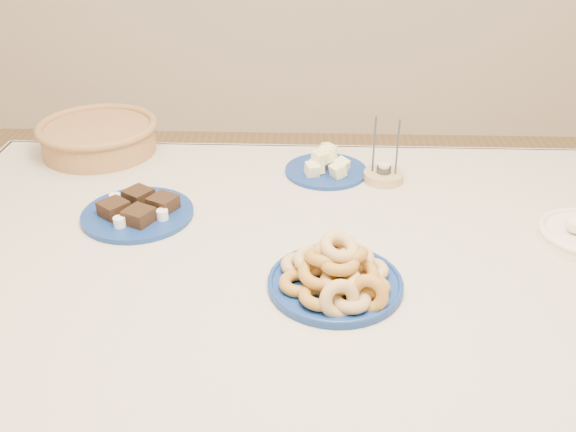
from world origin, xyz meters
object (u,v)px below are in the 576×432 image
object	(u,v)px
brownie_plate	(138,211)
dining_table	(289,284)
donut_platter	(337,275)
candle_holder	(383,175)
wicker_basket	(98,136)
melon_plate	(326,166)

from	to	relation	value
brownie_plate	dining_table	bearing A→B (deg)	-17.19
donut_platter	candle_holder	size ratio (longest dim) A/B	1.81
wicker_basket	candle_holder	world-z (taller)	candle_holder
donut_platter	wicker_basket	bearing A→B (deg)	135.65
dining_table	candle_holder	xyz separation A→B (m)	(0.23, 0.33, 0.12)
dining_table	brownie_plate	xyz separation A→B (m)	(-0.36, 0.11, 0.12)
donut_platter	candle_holder	bearing A→B (deg)	74.32
wicker_basket	candle_holder	xyz separation A→B (m)	(0.79, -0.16, -0.03)
candle_holder	wicker_basket	bearing A→B (deg)	168.74
brownie_plate	candle_holder	size ratio (longest dim) A/B	1.90
donut_platter	melon_plate	bearing A→B (deg)	91.37
donut_platter	melon_plate	distance (m)	0.52
brownie_plate	wicker_basket	size ratio (longest dim) A/B	0.86
donut_platter	brownie_plate	bearing A→B (deg)	149.40
donut_platter	wicker_basket	size ratio (longest dim) A/B	0.82
donut_platter	brownie_plate	world-z (taller)	donut_platter
melon_plate	wicker_basket	world-z (taller)	wicker_basket
melon_plate	candle_holder	world-z (taller)	candle_holder
melon_plate	candle_holder	distance (m)	0.15
wicker_basket	candle_holder	bearing A→B (deg)	-11.26
donut_platter	brownie_plate	distance (m)	0.53
wicker_basket	candle_holder	size ratio (longest dim) A/B	2.22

